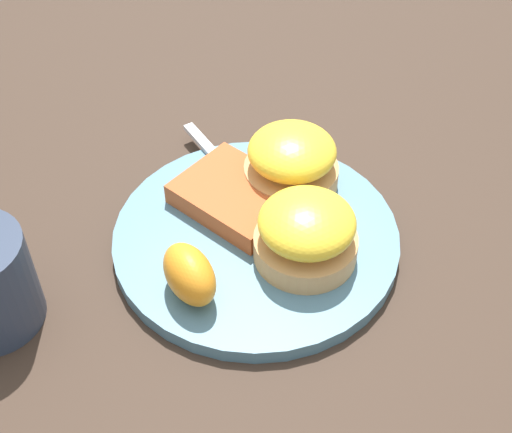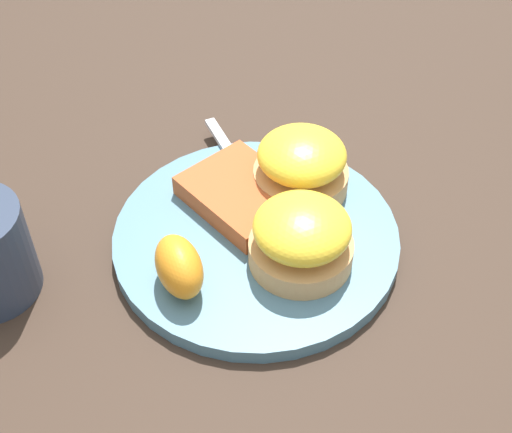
{
  "view_description": "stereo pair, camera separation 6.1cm",
  "coord_description": "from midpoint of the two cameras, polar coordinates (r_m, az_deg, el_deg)",
  "views": [
    {
      "loc": [
        -0.36,
        0.24,
        0.47
      ],
      "look_at": [
        0.0,
        0.0,
        0.03
      ],
      "focal_mm": 50.0,
      "sensor_mm": 36.0,
      "label": 1
    },
    {
      "loc": [
        -0.39,
        0.18,
        0.47
      ],
      "look_at": [
        0.0,
        0.0,
        0.03
      ],
      "focal_mm": 50.0,
      "sensor_mm": 36.0,
      "label": 2
    }
  ],
  "objects": [
    {
      "name": "sandwich_benedict_right",
      "position": [
        0.65,
        0.18,
        4.33
      ],
      "size": [
        0.09,
        0.09,
        0.06
      ],
      "color": "tan",
      "rests_on": "plate"
    },
    {
      "name": "fork",
      "position": [
        0.64,
        -2.46,
        0.83
      ],
      "size": [
        0.24,
        0.03,
        0.0
      ],
      "color": "silver",
      "rests_on": "plate"
    },
    {
      "name": "plate",
      "position": [
        0.63,
        -2.77,
        -1.87
      ],
      "size": [
        0.25,
        0.25,
        0.01
      ],
      "primitive_type": "cylinder",
      "color": "slate",
      "rests_on": "ground_plane"
    },
    {
      "name": "hashbrown_patty",
      "position": [
        0.64,
        -4.26,
        1.55
      ],
      "size": [
        0.12,
        0.11,
        0.02
      ],
      "primitive_type": "cube",
      "rotation": [
        0.0,
        0.0,
        0.29
      ],
      "color": "#B85429",
      "rests_on": "plate"
    },
    {
      "name": "sandwich_benedict_left",
      "position": [
        0.58,
        1.08,
        -1.44
      ],
      "size": [
        0.09,
        0.09,
        0.06
      ],
      "color": "tan",
      "rests_on": "plate"
    },
    {
      "name": "ground_plane",
      "position": [
        0.63,
        -2.75,
        -2.31
      ],
      "size": [
        1.1,
        1.1,
        0.0
      ],
      "primitive_type": "plane",
      "color": "#38281E"
    },
    {
      "name": "orange_wedge",
      "position": [
        0.57,
        -8.43,
        -4.76
      ],
      "size": [
        0.06,
        0.04,
        0.04
      ],
      "primitive_type": "ellipsoid",
      "rotation": [
        0.0,
        0.0,
        3.09
      ],
      "color": "orange",
      "rests_on": "plate"
    }
  ]
}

